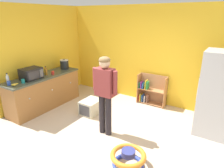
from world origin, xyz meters
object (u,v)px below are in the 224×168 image
refrigerator (218,95)px  blue_cup (9,83)px  kitchen_counter (45,91)px  bookshelf (150,91)px  amber_bottle (46,71)px  teal_cup (23,81)px  microwave (31,74)px  crock_pot (64,64)px  red_cup (53,73)px  clear_bottle (8,79)px  yellow_cup (44,71)px  standing_person (105,89)px  pet_carrier (91,107)px  baby_walker (128,159)px  banana_bunch (15,84)px

refrigerator → blue_cup: (-4.12, -1.97, 0.06)m
kitchen_counter → bookshelf: bearing=36.6°
amber_bottle → teal_cup: amber_bottle is taller
microwave → crock_pot: bearing=91.3°
red_cup → clear_bottle: bearing=-107.6°
crock_pot → teal_cup: 1.48m
refrigerator → yellow_cup: refrigerator is taller
standing_person → microwave: standing_person is taller
pet_carrier → red_cup: size_ratio=5.81×
refrigerator → pet_carrier: bearing=-165.7°
kitchen_counter → amber_bottle: (0.04, 0.09, 0.55)m
teal_cup → bookshelf: bearing=46.7°
bookshelf → crock_pot: (-2.39, -0.93, 0.67)m
kitchen_counter → blue_cup: size_ratio=22.02×
microwave → teal_cup: microwave is taller
standing_person → baby_walker: (0.88, -0.62, -0.87)m
microwave → clear_bottle: (-0.19, -0.50, -0.04)m
red_cup → crock_pot: bearing=105.8°
blue_cup → red_cup: bearing=80.1°
standing_person → teal_cup: standing_person is taller
kitchen_counter → refrigerator: refrigerator is taller
baby_walker → teal_cup: size_ratio=6.36×
banana_bunch → clear_bottle: clear_bottle is taller
pet_carrier → red_cup: red_cup is taller
clear_bottle → red_cup: clear_bottle is taller
bookshelf → microwave: microwave is taller
pet_carrier → crock_pot: 1.65m
baby_walker → bookshelf: bearing=104.3°
bookshelf → standing_person: (-0.23, -1.95, 0.65)m
kitchen_counter → microwave: 0.68m
standing_person → clear_bottle: 2.41m
bookshelf → red_cup: 2.76m
banana_bunch → teal_cup: 0.21m
kitchen_counter → banana_bunch: size_ratio=13.21×
pet_carrier → red_cup: 1.40m
baby_walker → pet_carrier: (-1.71, 1.17, 0.02)m
red_cup → bookshelf: bearing=34.8°
kitchen_counter → pet_carrier: bearing=15.3°
refrigerator → pet_carrier: 2.94m
banana_bunch → blue_cup: 0.16m
pet_carrier → crock_pot: crock_pot is taller
red_cup → teal_cup: bearing=-93.1°
standing_person → yellow_cup: 2.40m
amber_bottle → clear_bottle: bearing=-103.3°
banana_bunch → teal_cup: size_ratio=1.67×
teal_cup → blue_cup: bearing=-119.5°
microwave → banana_bunch: microwave is taller
red_cup → yellow_cup: (-0.37, 0.02, 0.00)m
standing_person → pet_carrier: bearing=146.3°
amber_bottle → red_cup: (0.12, 0.13, -0.05)m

